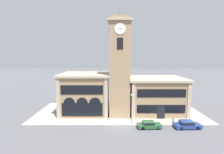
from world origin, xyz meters
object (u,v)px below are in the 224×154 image
object	(u,v)px
street_lamp	(132,104)
bollard	(174,121)
parked_car_near	(150,125)
parked_car_mid	(188,124)

from	to	relation	value
street_lamp	bollard	distance (m)	8.48
parked_car_near	street_lamp	size ratio (longest dim) A/B	0.75
parked_car_near	bollard	world-z (taller)	parked_car_near
parked_car_near	street_lamp	xyz separation A→B (m)	(-2.95, 1.61, 3.23)
parked_car_mid	street_lamp	xyz separation A→B (m)	(-9.73, 1.61, 3.19)
parked_car_mid	bollard	distance (m)	2.56
parked_car_near	bollard	distance (m)	5.18
parked_car_mid	bollard	bearing A→B (deg)	134.68
street_lamp	parked_car_near	bearing A→B (deg)	-28.55
parked_car_near	parked_car_mid	distance (m)	6.78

